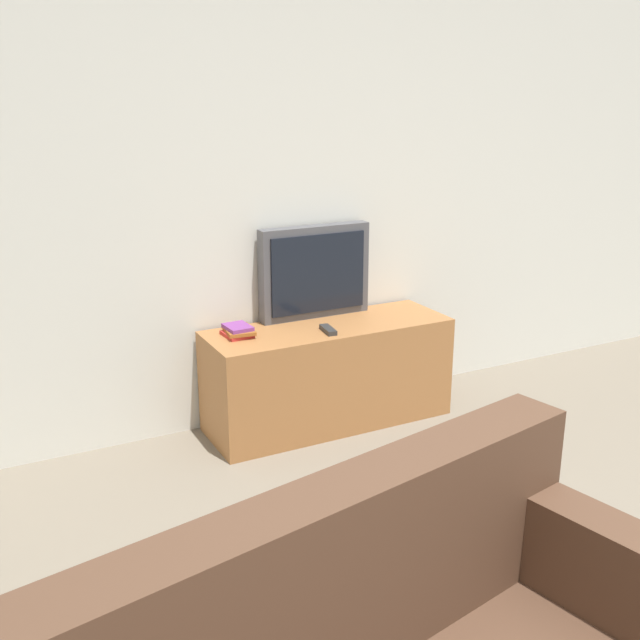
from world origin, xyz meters
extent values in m
cube|color=silver|center=(0.00, 3.03, 1.30)|extent=(9.00, 0.06, 2.60)
cube|color=#9E6638|center=(0.34, 2.76, 0.28)|extent=(1.32, 0.45, 0.55)
cube|color=#4C4C51|center=(0.35, 2.94, 0.80)|extent=(0.63, 0.08, 0.50)
cube|color=black|center=(0.35, 2.89, 0.80)|extent=(0.55, 0.01, 0.42)
cube|color=#4C3323|center=(-0.97, 0.67, 0.67)|extent=(1.97, 0.54, 0.47)
cube|color=#B72D28|center=(-0.16, 2.81, 0.56)|extent=(0.14, 0.16, 0.02)
cube|color=#995623|center=(-0.14, 2.82, 0.58)|extent=(0.16, 0.20, 0.02)
cube|color=#7A3884|center=(-0.15, 2.81, 0.60)|extent=(0.12, 0.15, 0.02)
cube|color=#2D2D2D|center=(0.28, 2.66, 0.56)|extent=(0.07, 0.15, 0.02)
camera|label=1|loc=(-1.43, -0.55, 1.74)|focal=42.00mm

